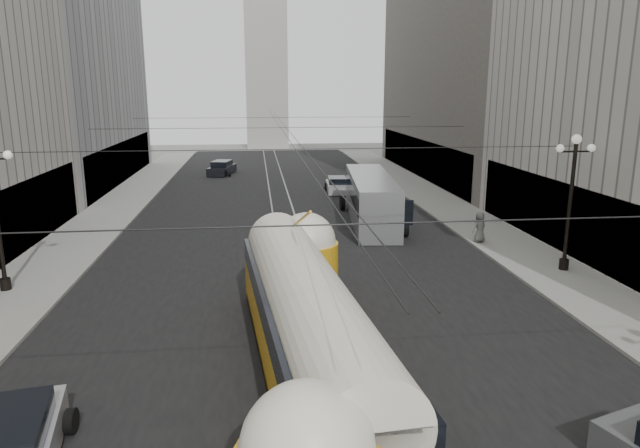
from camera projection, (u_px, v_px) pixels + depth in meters
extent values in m
cube|color=black|center=(284.00, 214.00, 39.81)|extent=(20.00, 85.00, 0.02)
cube|color=gray|center=(118.00, 207.00, 41.87)|extent=(4.00, 72.00, 0.15)
cube|color=gray|center=(435.00, 200.00, 44.48)|extent=(4.00, 72.00, 0.15)
cube|color=gray|center=(273.00, 214.00, 39.72)|extent=(0.12, 85.00, 0.04)
cube|color=gray|center=(294.00, 214.00, 39.89)|extent=(0.12, 85.00, 0.04)
cube|color=black|center=(21.00, 218.00, 29.60)|extent=(0.10, 18.00, 3.60)
cube|color=#999999|center=(42.00, 24.00, 49.38)|extent=(12.00, 28.00, 28.00)
cube|color=black|center=(123.00, 161.00, 52.80)|extent=(0.10, 25.20, 3.60)
cube|color=black|center=(553.00, 213.00, 30.72)|extent=(0.10, 18.00, 3.60)
cube|color=#514C47|center=(487.00, 7.00, 53.27)|extent=(12.00, 32.00, 32.00)
cube|color=black|center=(419.00, 157.00, 55.86)|extent=(0.10, 28.80, 3.60)
cube|color=#B2AFA8|center=(266.00, 64.00, 82.96)|extent=(6.00, 6.00, 24.00)
cylinder|color=black|center=(6.00, 284.00, 24.32)|extent=(0.44, 0.44, 0.50)
sphere|color=white|center=(8.00, 155.00, 23.13)|extent=(0.36, 0.36, 0.36)
cylinder|color=black|center=(570.00, 208.00, 26.43)|extent=(0.18, 0.18, 6.00)
cylinder|color=black|center=(564.00, 264.00, 27.07)|extent=(0.44, 0.44, 0.50)
cylinder|color=black|center=(575.00, 151.00, 25.83)|extent=(1.60, 0.08, 0.08)
sphere|color=white|center=(577.00, 139.00, 25.70)|extent=(0.44, 0.44, 0.44)
sphere|color=white|center=(560.00, 148.00, 25.71)|extent=(0.36, 0.36, 0.36)
sphere|color=white|center=(591.00, 148.00, 25.88)|extent=(0.36, 0.36, 0.36)
cylinder|color=black|center=(354.00, 224.00, 10.87)|extent=(25.00, 0.03, 0.03)
cylinder|color=black|center=(299.00, 149.00, 24.40)|extent=(25.00, 0.03, 0.03)
cylinder|color=black|center=(283.00, 128.00, 37.94)|extent=(25.00, 0.03, 0.03)
cylinder|color=black|center=(275.00, 117.00, 51.47)|extent=(25.00, 0.03, 0.03)
cylinder|color=black|center=(280.00, 127.00, 41.85)|extent=(0.03, 72.00, 0.03)
cylinder|color=black|center=(286.00, 127.00, 41.89)|extent=(0.03, 72.00, 0.03)
cube|color=orange|center=(307.00, 345.00, 17.05)|extent=(3.86, 14.32, 1.72)
cube|color=black|center=(307.00, 369.00, 17.23)|extent=(3.83, 13.90, 0.30)
cube|color=black|center=(307.00, 310.00, 16.79)|extent=(3.86, 14.11, 0.86)
cylinder|color=silver|center=(307.00, 300.00, 16.72)|extent=(3.54, 14.08, 2.32)
cylinder|color=orange|center=(307.00, 269.00, 23.80)|extent=(2.63, 2.63, 2.32)
sphere|color=silver|center=(307.00, 242.00, 23.52)|extent=(2.43, 2.43, 2.43)
cube|color=#989B9D|center=(371.00, 199.00, 37.07)|extent=(3.66, 12.17, 2.99)
cube|color=black|center=(371.00, 191.00, 36.95)|extent=(3.64, 11.75, 1.10)
cube|color=black|center=(392.00, 213.00, 31.25)|extent=(2.29, 0.32, 1.40)
cylinder|color=black|center=(363.00, 230.00, 33.29)|extent=(0.30, 1.00, 1.00)
cylinder|color=black|center=(405.00, 229.00, 33.57)|extent=(0.30, 1.00, 1.00)
cylinder|color=black|center=(342.00, 203.00, 41.05)|extent=(0.30, 1.00, 1.00)
cylinder|color=black|center=(376.00, 202.00, 41.33)|extent=(0.30, 1.00, 1.00)
cube|color=black|center=(6.00, 434.00, 12.62)|extent=(2.09, 2.80, 0.77)
cylinder|color=black|center=(0.00, 426.00, 14.21)|extent=(0.22, 0.66, 0.66)
cylinder|color=black|center=(71.00, 421.00, 14.40)|extent=(0.22, 0.66, 0.66)
cylinder|color=black|center=(627.00, 448.00, 13.33)|extent=(0.22, 0.66, 0.66)
cube|color=silver|center=(337.00, 187.00, 48.15)|extent=(1.93, 4.15, 0.72)
cube|color=black|center=(337.00, 181.00, 48.03)|extent=(1.61, 2.32, 0.68)
cylinder|color=black|center=(330.00, 192.00, 46.77)|extent=(0.22, 0.58, 0.58)
cylinder|color=black|center=(348.00, 191.00, 46.93)|extent=(0.22, 0.58, 0.58)
cylinder|color=black|center=(326.00, 186.00, 49.43)|extent=(0.22, 0.58, 0.58)
cylinder|color=black|center=(343.00, 186.00, 49.60)|extent=(0.22, 0.58, 0.58)
cube|color=black|center=(222.00, 170.00, 58.07)|extent=(2.85, 4.79, 0.79)
cube|color=black|center=(222.00, 164.00, 57.94)|extent=(2.16, 2.78, 0.75)
cylinder|color=black|center=(213.00, 174.00, 56.55)|extent=(0.22, 0.64, 0.64)
cylinder|color=black|center=(230.00, 173.00, 56.73)|extent=(0.22, 0.64, 0.64)
cylinder|color=black|center=(215.00, 169.00, 59.49)|extent=(0.22, 0.64, 0.64)
cylinder|color=black|center=(231.00, 169.00, 59.67)|extent=(0.22, 0.64, 0.64)
imported|color=slate|center=(480.00, 227.00, 31.78)|extent=(0.98, 0.79, 1.73)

